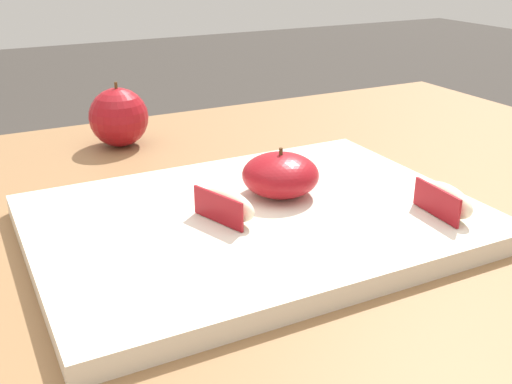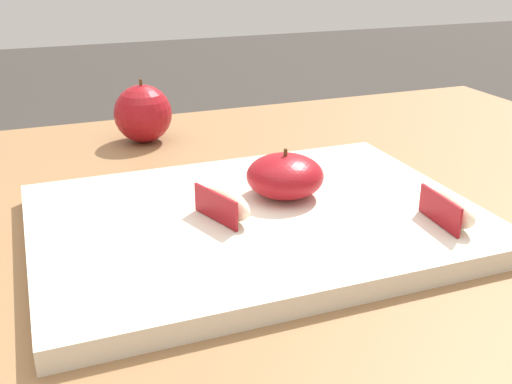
% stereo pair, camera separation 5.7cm
% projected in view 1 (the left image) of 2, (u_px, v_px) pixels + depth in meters
% --- Properties ---
extents(dining_table, '(1.33, 0.80, 0.74)m').
position_uv_depth(dining_table, '(170.00, 325.00, 0.62)').
color(dining_table, brown).
rests_on(dining_table, ground_plane).
extents(cutting_board, '(0.41, 0.30, 0.02)m').
position_uv_depth(cutting_board, '(256.00, 221.00, 0.58)').
color(cutting_board, beige).
rests_on(cutting_board, dining_table).
extents(apple_half_skin_up, '(0.08, 0.08, 0.05)m').
position_uv_depth(apple_half_skin_up, '(280.00, 175.00, 0.60)').
color(apple_half_skin_up, maroon).
rests_on(apple_half_skin_up, cutting_board).
extents(apple_wedge_back, '(0.04, 0.07, 0.03)m').
position_uv_depth(apple_wedge_back, '(227.00, 205.00, 0.55)').
color(apple_wedge_back, beige).
rests_on(apple_wedge_back, cutting_board).
extents(apple_wedge_middle, '(0.03, 0.07, 0.03)m').
position_uv_depth(apple_wedge_middle, '(446.00, 200.00, 0.56)').
color(apple_wedge_middle, beige).
rests_on(apple_wedge_middle, cutting_board).
extents(whole_apple_red_delicious, '(0.08, 0.08, 0.09)m').
position_uv_depth(whole_apple_red_delicious, '(119.00, 117.00, 0.80)').
color(whole_apple_red_delicious, maroon).
rests_on(whole_apple_red_delicious, dining_table).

